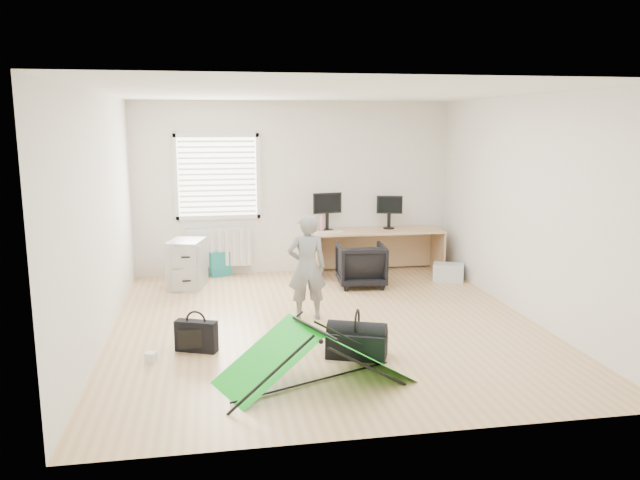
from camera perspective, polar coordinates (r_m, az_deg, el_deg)
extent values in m
plane|color=tan|center=(7.52, 0.53, -7.70)|extent=(5.50, 5.50, 0.00)
cube|color=silver|center=(9.90, -2.35, 4.77)|extent=(5.00, 0.02, 2.70)
cube|color=silver|center=(9.76, -9.37, 5.73)|extent=(1.20, 0.06, 1.20)
cube|color=silver|center=(9.87, -9.17, -0.66)|extent=(1.00, 0.12, 0.60)
cube|color=tan|center=(9.94, 5.26, -1.08)|extent=(2.06, 0.68, 0.70)
cube|color=#A2A5A7|center=(9.25, -12.07, -2.15)|extent=(0.59, 0.70, 0.70)
cube|color=black|center=(9.75, 0.65, 2.13)|extent=(0.47, 0.18, 0.44)
cube|color=black|center=(10.00, 6.32, 2.14)|extent=(0.42, 0.20, 0.39)
cube|color=beige|center=(9.60, 0.79, 0.73)|extent=(0.46, 0.22, 0.02)
cylinder|color=#C56E7E|center=(9.71, 0.18, 1.55)|extent=(0.09, 0.09, 0.26)
imported|color=black|center=(9.16, 3.78, -2.29)|extent=(0.72, 0.74, 0.63)
imported|color=slate|center=(7.54, -1.21, -2.51)|extent=(0.47, 0.31, 1.30)
cube|color=silver|center=(9.71, 11.65, -2.90)|extent=(0.54, 0.47, 0.25)
cube|color=#1E7D7D|center=(9.89, -9.12, -2.16)|extent=(0.35, 0.24, 0.39)
cube|color=black|center=(6.74, -11.24, -8.61)|extent=(0.46, 0.29, 0.33)
cube|color=silver|center=(6.60, -15.20, -10.30)|extent=(0.13, 0.13, 0.10)
cube|color=black|center=(6.49, 3.39, -9.50)|extent=(0.68, 0.51, 0.26)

